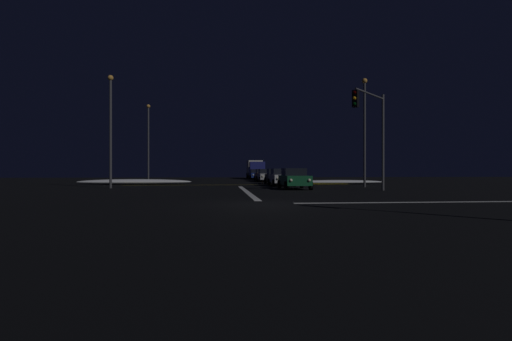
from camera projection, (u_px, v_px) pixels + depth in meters
The scene contains 17 objects.
ground at pixel (262, 205), 16.23m from camera, with size 120.00×120.00×0.10m, color black.
stop_line_north at pixel (246, 191), 25.43m from camera, with size 0.35×15.92×0.01m.
centre_line_ns at pixel (238, 185), 36.98m from camera, with size 22.00×0.15×0.01m.
crosswalk_bar_east at pixel (468, 202), 17.12m from camera, with size 15.92×0.40×0.01m.
snow_bank_left_curb at pixel (135, 182), 37.14m from camera, with size 10.99×1.50×0.55m.
snow_bank_right_curb at pixel (337, 182), 38.50m from camera, with size 9.58×1.50×0.43m.
sedan_green at pixel (294, 178), 28.77m from camera, with size 2.02×4.33×1.57m.
sedan_white at pixel (281, 177), 34.40m from camera, with size 2.02×4.33×1.57m.
sedan_black at pixel (276, 176), 39.64m from camera, with size 2.02×4.33×1.57m.
sedan_silver at pixel (266, 175), 46.39m from camera, with size 2.02×4.33×1.57m.
sedan_orange at pixel (262, 175), 51.63m from camera, with size 2.02×4.33×1.57m.
sedan_blue at pixel (256, 174), 58.09m from camera, with size 2.02×4.33×1.57m.
box_truck at pixel (255, 169), 64.90m from camera, with size 2.68×8.28×3.08m.
traffic_signal_ne at pixel (373, 122), 25.33m from camera, with size 3.45×3.45×6.73m.
streetlamp_right_near at pixel (365, 124), 31.98m from camera, with size 0.44×0.44×9.15m.
streetlamp_left_far at pixel (148, 137), 45.94m from camera, with size 0.44×0.44×9.37m.
streetlamp_left_near at pixel (111, 123), 30.01m from camera, with size 0.44×0.44×8.92m.
Camera 1 is at (-1.79, -16.13, 1.43)m, focal length 26.75 mm.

